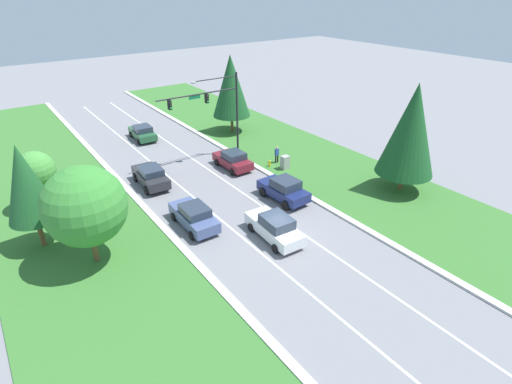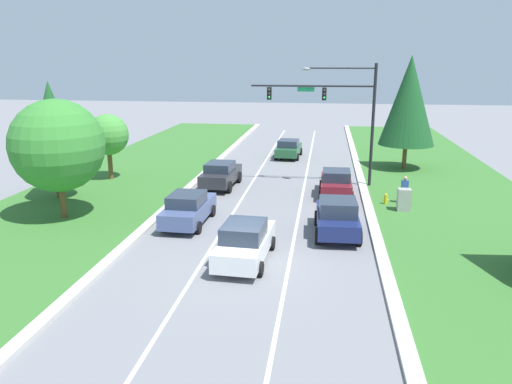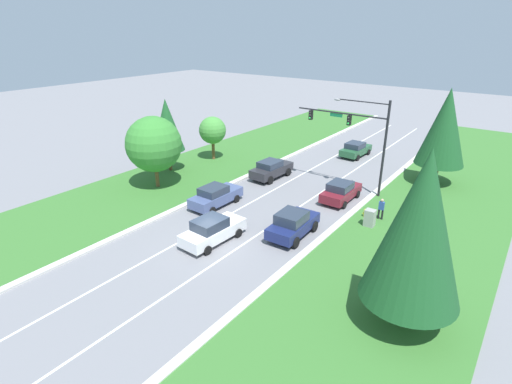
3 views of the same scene
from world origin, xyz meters
TOP-DOWN VIEW (x-y plane):
  - ground_plane at (0.00, 0.00)m, footprint 160.00×160.00m
  - curb_strip_right at (5.65, 0.00)m, footprint 0.50×90.00m
  - curb_strip_left at (-5.65, 0.00)m, footprint 0.50×90.00m
  - grass_verge_right at (10.90, 0.00)m, footprint 10.00×90.00m
  - grass_verge_left at (-10.90, 0.00)m, footprint 10.00×90.00m
  - lane_stripe_inner_left at (-1.80, 0.00)m, footprint 0.14×81.00m
  - lane_stripe_inner_right at (1.80, 0.00)m, footprint 0.14×81.00m
  - traffic_signal_mast at (3.81, 14.05)m, footprint 8.03×0.41m
  - slate_blue_sedan at (-3.71, 4.73)m, footprint 2.07×4.62m
  - navy_sedan at (3.79, 4.07)m, footprint 2.23×4.42m
  - forest_sedan at (-0.02, 23.47)m, footprint 2.22×4.37m
  - charcoal_sedan at (-3.65, 12.48)m, footprint 2.21×4.63m
  - burgundy_sedan at (3.84, 11.46)m, footprint 2.05×4.25m
  - white_sedan at (-0.06, 0.31)m, footprint 2.19×4.75m
  - utility_cabinet at (7.50, 8.41)m, footprint 0.70×0.60m
  - pedestrian at (7.74, 9.93)m, footprint 0.40×0.25m
  - fire_hydrant at (6.67, 9.64)m, footprint 0.34×0.20m
  - conifer_near_right_tree at (12.58, -0.27)m, footprint 4.48×4.48m
  - oak_near_left_tree at (-11.72, 13.45)m, footprint 2.81×2.81m
  - conifer_far_right_tree at (9.14, 19.86)m, footprint 4.12×4.12m
  - oak_far_left_tree at (-10.46, 4.66)m, footprint 4.76×4.76m
  - conifer_mid_left_tree at (-12.78, 8.32)m, footprint 3.06×3.06m

SIDE VIEW (x-z plane):
  - ground_plane at x=0.00m, z-range 0.00..0.00m
  - lane_stripe_inner_left at x=-1.80m, z-range 0.00..0.01m
  - lane_stripe_inner_right at x=1.80m, z-range 0.00..0.01m
  - grass_verge_right at x=10.90m, z-range 0.00..0.08m
  - grass_verge_left at x=-10.90m, z-range 0.00..0.08m
  - curb_strip_right at x=5.65m, z-range 0.00..0.15m
  - curb_strip_left at x=-5.65m, z-range 0.00..0.15m
  - fire_hydrant at x=6.67m, z-range -0.01..0.69m
  - utility_cabinet at x=7.50m, z-range 0.00..1.31m
  - forest_sedan at x=-0.02m, z-range 0.00..1.56m
  - burgundy_sedan at x=3.84m, z-range -0.01..1.62m
  - slate_blue_sedan at x=-3.71m, z-range 0.00..1.65m
  - white_sedan at x=-0.06m, z-range -0.02..1.71m
  - charcoal_sedan at x=-3.65m, z-range 0.03..1.73m
  - navy_sedan at x=3.79m, z-range 0.01..1.81m
  - pedestrian at x=7.74m, z-range 0.09..1.78m
  - oak_near_left_tree at x=-11.72m, z-range 0.87..5.46m
  - oak_far_left_tree at x=-10.46m, z-range 0.76..7.05m
  - conifer_mid_left_tree at x=-12.78m, z-range 1.04..8.06m
  - conifer_near_right_tree at x=12.58m, z-range 0.80..9.59m
  - conifer_far_right_tree at x=9.14m, z-range 0.95..9.47m
  - traffic_signal_mast at x=3.81m, z-range 1.33..9.30m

